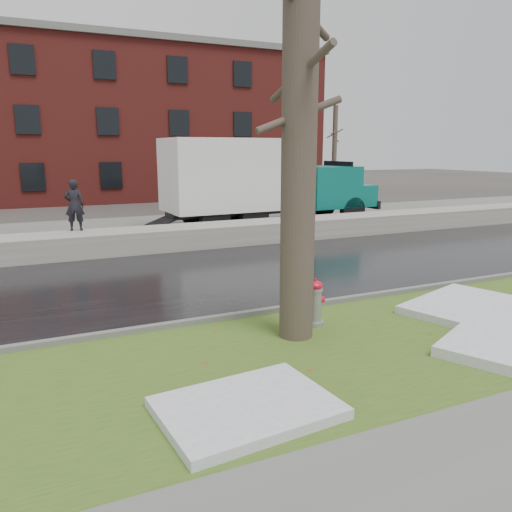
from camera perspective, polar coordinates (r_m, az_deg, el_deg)
name	(u,v)px	position (r m, az deg, el deg)	size (l,w,h in m)	color
ground	(321,325)	(9.91, 7.38, -7.84)	(120.00, 120.00, 0.00)	#47423D
verge	(359,347)	(8.95, 11.68, -10.12)	(60.00, 4.50, 0.04)	#35511B
road	(234,273)	(13.76, -2.55, -2.00)	(60.00, 7.00, 0.03)	black
parking_lot	(159,229)	(21.72, -11.03, 3.01)	(60.00, 9.00, 0.03)	slate
curb	(296,307)	(10.70, 4.56, -5.87)	(60.00, 0.15, 0.14)	slate
snowbank	(188,237)	(17.57, -7.73, 2.20)	(60.00, 1.60, 0.75)	#A39F95
brick_building	(126,126)	(38.55, -14.59, 14.17)	(26.00, 12.00, 10.00)	maroon
bg_tree_center	(4,150)	(33.89, -26.82, 10.79)	(1.40, 1.62, 6.50)	brown
bg_tree_right	(334,150)	(38.17, 8.95, 11.92)	(1.40, 1.62, 6.50)	brown
fire_hydrant	(314,300)	(9.67, 6.69, -5.04)	(0.45, 0.41, 0.92)	#929399
tree	(299,120)	(8.64, 4.99, 15.25)	(1.57, 1.87, 7.56)	brown
box_truck	(260,181)	(22.07, 0.50, 8.62)	(11.50, 3.10, 3.82)	black
worker	(74,205)	(17.32, -20.04, 5.48)	(0.61, 0.40, 1.67)	black
snow_patch_near	(470,307)	(11.44, 23.31, -5.40)	(2.60, 2.00, 0.16)	silver
snow_patch_far	(247,408)	(6.70, -1.03, -16.96)	(2.20, 1.60, 0.14)	silver
snow_patch_side	(512,340)	(9.83, 27.24, -8.52)	(2.80, 1.80, 0.18)	silver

